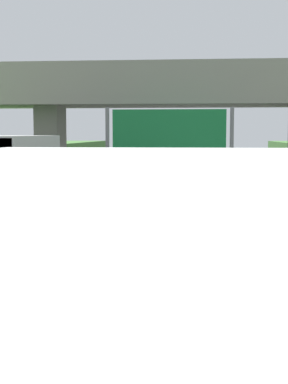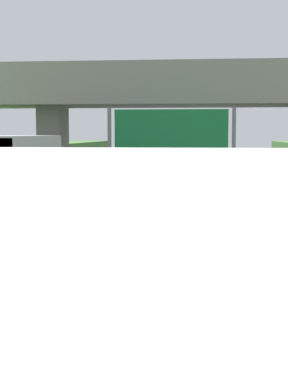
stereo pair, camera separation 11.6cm
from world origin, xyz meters
TOP-DOWN VIEW (x-y plane):
  - lane_centre_stripe at (0.00, 30.29)m, footprint 0.20×100.58m
  - overpass_bridge at (0.00, 37.86)m, footprint 40.00×4.80m
  - overhead_highway_sign at (0.00, 32.54)m, footprint 5.88×0.18m
  - truck_black at (-4.78, 24.83)m, footprint 2.44×7.30m
  - car_white at (1.67, 31.81)m, footprint 1.86×4.10m

SIDE VIEW (x-z plane):
  - lane_centre_stripe at x=0.00m, z-range 0.00..0.01m
  - car_white at x=1.67m, z-range 0.00..1.72m
  - truck_black at x=-4.78m, z-range 0.21..3.65m
  - overhead_highway_sign at x=0.00m, z-range 1.05..5.76m
  - overpass_bridge at x=0.00m, z-range 1.76..8.96m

